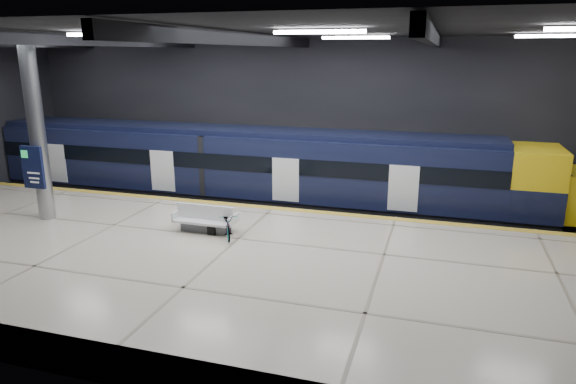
% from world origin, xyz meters
% --- Properties ---
extents(ground, '(30.00, 30.00, 0.00)m').
position_xyz_m(ground, '(0.00, 0.00, 0.00)').
color(ground, black).
rests_on(ground, ground).
extents(room_shell, '(30.10, 16.10, 8.05)m').
position_xyz_m(room_shell, '(-0.00, 0.00, 5.72)').
color(room_shell, black).
rests_on(room_shell, ground).
extents(platform, '(30.00, 11.00, 1.10)m').
position_xyz_m(platform, '(0.00, -2.50, 0.55)').
color(platform, beige).
rests_on(platform, ground).
extents(safety_strip, '(30.00, 0.40, 0.01)m').
position_xyz_m(safety_strip, '(0.00, 2.75, 1.11)').
color(safety_strip, gold).
rests_on(safety_strip, platform).
extents(rails, '(30.00, 1.52, 0.16)m').
position_xyz_m(rails, '(0.00, 5.50, 0.08)').
color(rails, gray).
rests_on(rails, ground).
extents(train, '(29.40, 2.84, 3.79)m').
position_xyz_m(train, '(-1.06, 5.50, 2.06)').
color(train, black).
rests_on(train, ground).
extents(bench, '(2.26, 0.96, 0.99)m').
position_xyz_m(bench, '(-1.39, -0.65, 1.45)').
color(bench, '#595B60').
rests_on(bench, platform).
extents(bicycle, '(1.32, 1.78, 0.89)m').
position_xyz_m(bicycle, '(-0.44, -0.91, 1.55)').
color(bicycle, '#99999E').
rests_on(bicycle, platform).
extents(pannier_bag, '(0.30, 0.19, 0.35)m').
position_xyz_m(pannier_bag, '(-1.04, -0.91, 1.28)').
color(pannier_bag, black).
rests_on(pannier_bag, platform).
extents(info_column, '(0.90, 0.78, 6.90)m').
position_xyz_m(info_column, '(-8.00, -1.03, 4.46)').
color(info_column, '#9EA0A5').
rests_on(info_column, platform).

